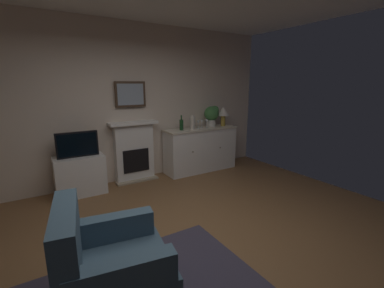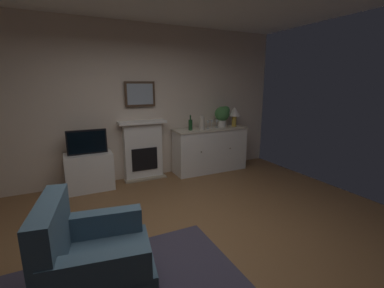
# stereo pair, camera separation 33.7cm
# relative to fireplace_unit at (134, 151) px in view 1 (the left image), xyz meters

# --- Properties ---
(ground_plane) EXTENTS (6.10, 5.00, 0.10)m
(ground_plane) POSITION_rel_fireplace_unit_xyz_m (-0.17, -2.34, -0.60)
(ground_plane) COLOR brown
(ground_plane) RESTS_ON ground
(wall_rear) EXTENTS (6.10, 0.06, 2.81)m
(wall_rear) POSITION_rel_fireplace_unit_xyz_m (-0.17, 0.13, 0.86)
(wall_rear) COLOR beige
(wall_rear) RESTS_ON ground_plane
(fireplace_unit) EXTENTS (0.87, 0.30, 1.10)m
(fireplace_unit) POSITION_rel_fireplace_unit_xyz_m (0.00, 0.00, 0.00)
(fireplace_unit) COLOR white
(fireplace_unit) RESTS_ON ground_plane
(framed_picture) EXTENTS (0.55, 0.04, 0.45)m
(framed_picture) POSITION_rel_fireplace_unit_xyz_m (-0.00, 0.05, 1.03)
(framed_picture) COLOR #473323
(sideboard_cabinet) EXTENTS (1.53, 0.49, 0.89)m
(sideboard_cabinet) POSITION_rel_fireplace_unit_xyz_m (1.35, -0.18, -0.10)
(sideboard_cabinet) COLOR white
(sideboard_cabinet) RESTS_ON ground_plane
(table_lamp) EXTENTS (0.26, 0.26, 0.40)m
(table_lamp) POSITION_rel_fireplace_unit_xyz_m (1.92, -0.18, 0.62)
(table_lamp) COLOR #B79338
(table_lamp) RESTS_ON sideboard_cabinet
(wine_bottle) EXTENTS (0.08, 0.08, 0.29)m
(wine_bottle) POSITION_rel_fireplace_unit_xyz_m (0.90, -0.18, 0.45)
(wine_bottle) COLOR #193F1E
(wine_bottle) RESTS_ON sideboard_cabinet
(wine_glass_left) EXTENTS (0.07, 0.07, 0.16)m
(wine_glass_left) POSITION_rel_fireplace_unit_xyz_m (1.27, -0.20, 0.46)
(wine_glass_left) COLOR silver
(wine_glass_left) RESTS_ON sideboard_cabinet
(wine_glass_center) EXTENTS (0.07, 0.07, 0.16)m
(wine_glass_center) POSITION_rel_fireplace_unit_xyz_m (1.38, -0.16, 0.46)
(wine_glass_center) COLOR silver
(wine_glass_center) RESTS_ON sideboard_cabinet
(wine_glass_right) EXTENTS (0.07, 0.07, 0.16)m
(wine_glass_right) POSITION_rel_fireplace_unit_xyz_m (1.49, -0.18, 0.46)
(wine_glass_right) COLOR silver
(wine_glass_right) RESTS_ON sideboard_cabinet
(vase_decorative) EXTENTS (0.11, 0.11, 0.28)m
(vase_decorative) POSITION_rel_fireplace_unit_xyz_m (1.12, -0.23, 0.48)
(vase_decorative) COLOR beige
(vase_decorative) RESTS_ON sideboard_cabinet
(tv_cabinet) EXTENTS (0.75, 0.42, 0.63)m
(tv_cabinet) POSITION_rel_fireplace_unit_xyz_m (-0.97, -0.16, -0.23)
(tv_cabinet) COLOR white
(tv_cabinet) RESTS_ON ground_plane
(tv_set) EXTENTS (0.62, 0.07, 0.40)m
(tv_set) POSITION_rel_fireplace_unit_xyz_m (-0.98, -0.19, 0.28)
(tv_set) COLOR black
(tv_set) RESTS_ON tv_cabinet
(potted_plant_small) EXTENTS (0.30, 0.30, 0.43)m
(potted_plant_small) POSITION_rel_fireplace_unit_xyz_m (1.66, -0.13, 0.60)
(potted_plant_small) COLOR beige
(potted_plant_small) RESTS_ON sideboard_cabinet
(armchair) EXTENTS (0.92, 0.88, 0.92)m
(armchair) POSITION_rel_fireplace_unit_xyz_m (-1.17, -2.70, -0.17)
(armchair) COLOR #3F596B
(armchair) RESTS_ON ground_plane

